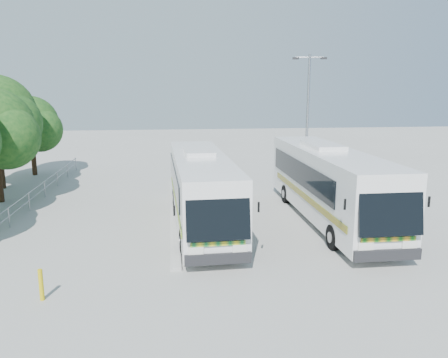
{
  "coord_description": "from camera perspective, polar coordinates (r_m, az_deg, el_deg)",
  "views": [
    {
      "loc": [
        -2.35,
        -20.69,
        6.4
      ],
      "look_at": [
        0.42,
        2.2,
        1.63
      ],
      "focal_mm": 35.0,
      "sensor_mm": 36.0,
      "label": 1
    }
  ],
  "objects": [
    {
      "name": "bollard",
      "position": [
        14.89,
        -22.77,
        -12.62
      ],
      "size": [
        0.16,
        0.16,
        1.01
      ],
      "primitive_type": "cylinder",
      "rotation": [
        0.0,
        0.0,
        -0.11
      ],
      "color": "gold",
      "rests_on": "ground"
    },
    {
      "name": "coach_adjacent",
      "position": [
        21.98,
        13.49,
        -0.4
      ],
      "size": [
        2.7,
        12.63,
        3.5
      ],
      "rotation": [
        0.0,
        0.0,
        -0.0
      ],
      "color": "silver",
      "rests_on": "ground"
    },
    {
      "name": "ground",
      "position": [
        21.79,
        -0.41,
        -5.39
      ],
      "size": [
        100.0,
        100.0,
        0.0
      ],
      "primitive_type": "plane",
      "color": "#9D9D98",
      "rests_on": "ground"
    },
    {
      "name": "railing",
      "position": [
        26.46,
        -23.54,
        -1.65
      ],
      "size": [
        0.06,
        22.0,
        1.0
      ],
      "color": "gray",
      "rests_on": "ground"
    },
    {
      "name": "lamppost",
      "position": [
        28.04,
        10.85,
        7.98
      ],
      "size": [
        2.07,
        0.55,
        8.49
      ],
      "rotation": [
        0.0,
        0.0,
        -0.18
      ],
      "color": "#999BA1",
      "rests_on": "ground"
    },
    {
      "name": "coach_main",
      "position": [
        20.8,
        -3.02,
        -1.06
      ],
      "size": [
        2.83,
        12.01,
        3.31
      ],
      "rotation": [
        0.0,
        0.0,
        0.03
      ],
      "color": "silver",
      "rests_on": "ground"
    },
    {
      "name": "kerb_divider",
      "position": [
        23.56,
        -6.55,
        -3.96
      ],
      "size": [
        0.4,
        16.0,
        0.15
      ],
      "primitive_type": "cube",
      "color": "#B2B2AD",
      "rests_on": "ground"
    },
    {
      "name": "tree_far_e",
      "position": [
        35.6,
        -23.84,
        6.66
      ],
      "size": [
        4.54,
        4.28,
        5.92
      ],
      "color": "#382314",
      "rests_on": "ground"
    }
  ]
}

